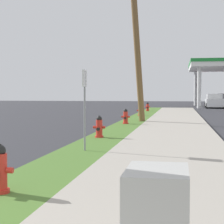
# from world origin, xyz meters

# --- Properties ---
(fire_hydrant_nearest) EXTENTS (0.42, 0.38, 0.74)m
(fire_hydrant_nearest) POSITION_xyz_m (0.54, 3.41, 0.45)
(fire_hydrant_nearest) COLOR red
(fire_hydrant_nearest) RESTS_ON grass_verge
(fire_hydrant_second) EXTENTS (0.42, 0.38, 0.74)m
(fire_hydrant_second) POSITION_xyz_m (0.51, 11.04, 0.45)
(fire_hydrant_second) COLOR red
(fire_hydrant_second) RESTS_ON grass_verge
(fire_hydrant_third) EXTENTS (0.42, 0.37, 0.74)m
(fire_hydrant_third) POSITION_xyz_m (0.59, 17.17, 0.45)
(fire_hydrant_third) COLOR red
(fire_hydrant_third) RESTS_ON grass_verge
(fire_hydrant_fourth) EXTENTS (0.42, 0.37, 0.74)m
(fire_hydrant_fourth) POSITION_xyz_m (0.58, 24.53, 0.45)
(fire_hydrant_fourth) COLOR red
(fire_hydrant_fourth) RESTS_ON grass_verge
(fire_hydrant_fifth) EXTENTS (0.42, 0.37, 0.74)m
(fire_hydrant_fifth) POSITION_xyz_m (0.53, 31.58, 0.45)
(fire_hydrant_fifth) COLOR red
(fire_hydrant_fifth) RESTS_ON grass_verge
(utility_pole_midground) EXTENTS (1.02, 1.99, 8.32)m
(utility_pole_midground) POSITION_xyz_m (0.97, 18.59, 4.36)
(utility_pole_midground) COLOR brown
(utility_pole_midground) RESTS_ON grass_verge
(street_sign_post) EXTENTS (0.05, 0.36, 2.12)m
(street_sign_post) POSITION_xyz_m (0.76, 7.95, 1.63)
(street_sign_post) COLOR gray
(street_sign_post) RESTS_ON grass_verge
(car_white_by_near_pump) EXTENTS (2.03, 4.54, 1.57)m
(car_white_by_near_pump) POSITION_xyz_m (7.02, 42.87, 0.72)
(car_white_by_near_pump) COLOR white
(car_white_by_near_pump) RESTS_ON ground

